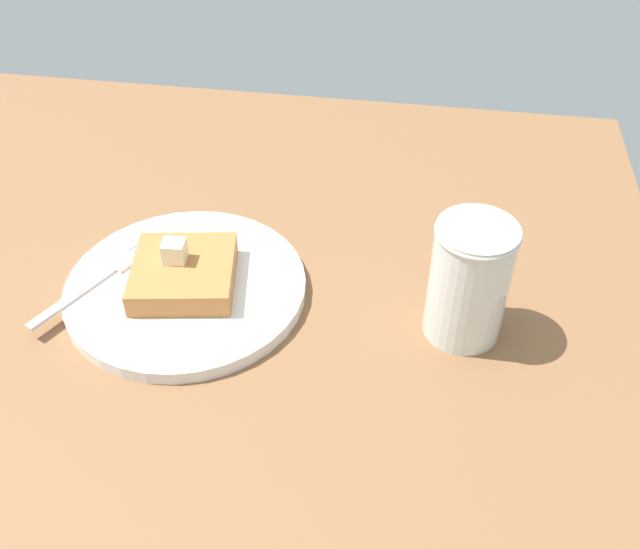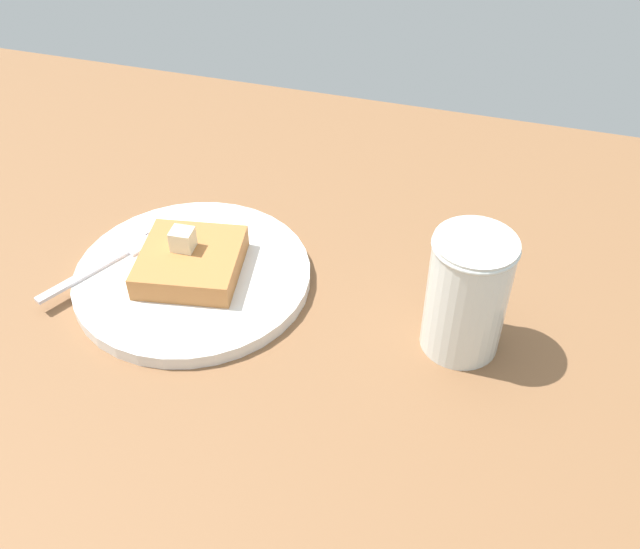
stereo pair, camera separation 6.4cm
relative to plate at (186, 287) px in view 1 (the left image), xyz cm
name	(u,v)px [view 1 (the left image)]	position (x,y,z in cm)	size (l,w,h in cm)	color
table_surface	(103,369)	(-4.91, -9.69, -1.84)	(102.76, 102.76, 2.13)	brown
plate	(186,287)	(0.00, 0.00, 0.00)	(23.08, 23.08, 1.35)	white
toast_slice_center	(184,273)	(0.00, 0.00, 1.77)	(9.43, 9.57, 2.40)	#AF6C36
butter_pat_primary	(174,251)	(-0.76, 0.44, 4.02)	(2.10, 1.89, 2.10)	#F0EBC7
fork	(106,274)	(-7.93, -0.16, 0.75)	(8.41, 14.97, 0.36)	silver
syrup_jar	(468,286)	(26.27, -0.68, 4.52)	(7.18, 7.18, 11.63)	#4C1B07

